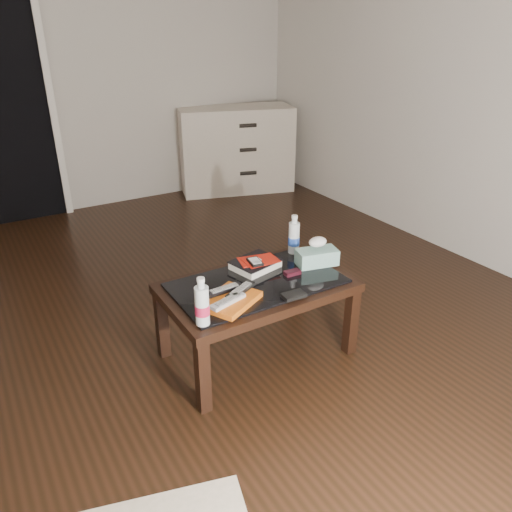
{
  "coord_description": "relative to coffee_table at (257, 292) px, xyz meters",
  "views": [
    {
      "loc": [
        -0.82,
        -2.5,
        1.73
      ],
      "look_at": [
        0.47,
        -0.38,
        0.55
      ],
      "focal_mm": 35.0,
      "sensor_mm": 36.0,
      "label": 1
    }
  ],
  "objects": [
    {
      "name": "magazines",
      "position": [
        -0.23,
        -0.12,
        0.08
      ],
      "size": [
        0.34,
        0.31,
        0.03
      ],
      "primitive_type": "cube",
      "rotation": [
        0.0,
        0.0,
        0.47
      ],
      "color": "#CD5B13",
      "rests_on": "coffee_table"
    },
    {
      "name": "ipod",
      "position": [
        0.05,
        0.11,
        0.12
      ],
      "size": [
        0.08,
        0.11,
        0.02
      ],
      "primitive_type": "cube",
      "rotation": [
        0.0,
        0.0,
        -0.16
      ],
      "color": "black",
      "rests_on": "dvd_mailers"
    },
    {
      "name": "water_bottle_right",
      "position": [
        0.38,
        0.21,
        0.18
      ],
      "size": [
        0.07,
        0.07,
        0.24
      ],
      "primitive_type": "cylinder",
      "rotation": [
        0.0,
        0.0,
        0.08
      ],
      "color": "white",
      "rests_on": "coffee_table"
    },
    {
      "name": "remote_black_front",
      "position": [
        -0.15,
        -0.1,
        0.11
      ],
      "size": [
        0.2,
        0.13,
        0.02
      ],
      "primitive_type": "cube",
      "rotation": [
        0.0,
        0.0,
        0.45
      ],
      "color": "black",
      "rests_on": "magazines"
    },
    {
      "name": "dresser",
      "position": [
        1.39,
        2.73,
        0.05
      ],
      "size": [
        1.29,
        0.83,
        0.9
      ],
      "rotation": [
        0.0,
        0.0,
        -0.29
      ],
      "color": "beige",
      "rests_on": "ground"
    },
    {
      "name": "coffee_table",
      "position": [
        0.0,
        0.0,
        0.0
      ],
      "size": [
        1.0,
        0.6,
        0.46
      ],
      "color": "black",
      "rests_on": "ground"
    },
    {
      "name": "tissue_box",
      "position": [
        0.4,
        0.01,
        0.11
      ],
      "size": [
        0.25,
        0.17,
        0.09
      ],
      "primitive_type": "cube",
      "rotation": [
        0.0,
        0.0,
        -0.24
      ],
      "color": "#217C72",
      "rests_on": "coffee_table"
    },
    {
      "name": "remote_silver",
      "position": [
        -0.26,
        -0.16,
        0.11
      ],
      "size": [
        0.21,
        0.1,
        0.02
      ],
      "primitive_type": "cube",
      "rotation": [
        0.0,
        0.0,
        0.27
      ],
      "color": "#AFAFB4",
      "rests_on": "magazines"
    },
    {
      "name": "ground",
      "position": [
        -0.41,
        0.5,
        -0.4
      ],
      "size": [
        5.0,
        5.0,
        0.0
      ],
      "primitive_type": "plane",
      "color": "black",
      "rests_on": "ground"
    },
    {
      "name": "flip_phone",
      "position": [
        0.21,
        -0.03,
        0.08
      ],
      "size": [
        0.09,
        0.05,
        0.02
      ],
      "primitive_type": "cube",
      "rotation": [
        0.0,
        0.0,
        -0.07
      ],
      "color": "black",
      "rests_on": "coffee_table"
    },
    {
      "name": "dvd_mailers",
      "position": [
        0.08,
        0.14,
        0.11
      ],
      "size": [
        0.21,
        0.17,
        0.01
      ],
      "primitive_type": "cube",
      "rotation": [
        0.0,
        0.0,
        -0.22
      ],
      "color": "#B2180B",
      "rests_on": "textbook"
    },
    {
      "name": "wallet",
      "position": [
        0.08,
        -0.23,
        0.07
      ],
      "size": [
        0.12,
        0.08,
        0.02
      ],
      "primitive_type": "cube",
      "rotation": [
        0.0,
        0.0,
        -0.07
      ],
      "color": "black",
      "rests_on": "coffee_table"
    },
    {
      "name": "doorway",
      "position": [
        -0.81,
        2.96,
        0.63
      ],
      "size": [
        0.9,
        0.08,
        2.07
      ],
      "color": "black",
      "rests_on": "ground"
    },
    {
      "name": "water_bottle_left",
      "position": [
        -0.42,
        -0.22,
        0.18
      ],
      "size": [
        0.08,
        0.08,
        0.24
      ],
      "primitive_type": "cylinder",
      "rotation": [
        0.0,
        0.0,
        -0.24
      ],
      "color": "silver",
      "rests_on": "coffee_table"
    },
    {
      "name": "remote_black_back",
      "position": [
        -0.22,
        -0.05,
        0.11
      ],
      "size": [
        0.2,
        0.06,
        0.02
      ],
      "primitive_type": "cube",
      "rotation": [
        0.0,
        0.0,
        0.05
      ],
      "color": "black",
      "rests_on": "magazines"
    },
    {
      "name": "room_shell",
      "position": [
        -0.41,
        0.5,
        1.22
      ],
      "size": [
        5.0,
        5.0,
        5.0
      ],
      "color": "#BBB5AD",
      "rests_on": "ground"
    },
    {
      "name": "textbook",
      "position": [
        0.08,
        0.15,
        0.09
      ],
      "size": [
        0.29,
        0.25,
        0.05
      ],
      "primitive_type": "cube",
      "rotation": [
        0.0,
        0.0,
        0.23
      ],
      "color": "black",
      "rests_on": "coffee_table"
    }
  ]
}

